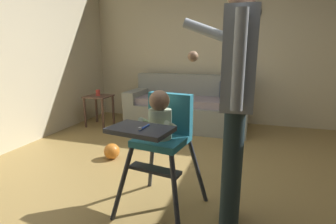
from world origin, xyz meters
The scene contains 9 objects.
ground centered at (0.00, 0.00, -0.05)m, with size 6.34×6.60×0.10m, color #9C7F46.
wall_far centered at (0.00, 2.53, 1.37)m, with size 5.54×0.06×2.73m, color beige.
couch centered at (-0.46, 2.01, 0.33)m, with size 1.97×0.86×0.86m.
high_chair centered at (-0.11, -0.38, 0.68)m, with size 0.69×0.79×0.98m.
adult_standing centered at (0.41, -0.34, 0.96)m, with size 0.53×0.50×1.69m.
toy_ball centered at (-1.01, 0.40, 0.09)m, with size 0.19×0.19×0.19m, color orange.
side_table centered at (-1.92, 1.60, 0.38)m, with size 0.40×0.40×0.52m.
sippy_cup centered at (-1.93, 1.60, 0.57)m, with size 0.07×0.07×0.10m, color #D13D33.
wall_clock centered at (0.42, 2.49, 1.86)m, with size 0.36×0.04×0.36m.
Camera 1 is at (0.49, -2.11, 1.24)m, focal length 27.42 mm.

